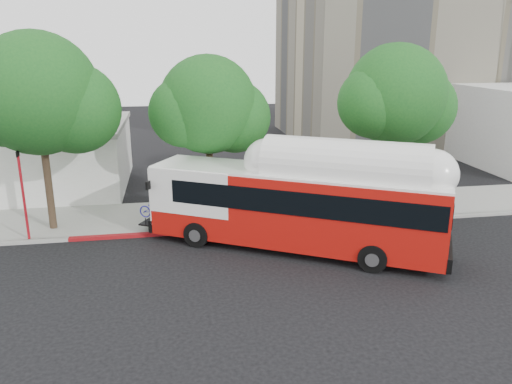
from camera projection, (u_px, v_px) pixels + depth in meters
ground at (246, 263)px, 21.50m from camera, size 120.00×120.00×0.00m
sidewalk at (228, 213)px, 27.62m from camera, size 60.00×5.00×0.15m
curb_strip at (234, 229)px, 25.17m from camera, size 60.00×0.30×0.15m
red_curb_segment at (174, 233)px, 24.68m from camera, size 10.00×0.32×0.16m
street_tree_left at (49, 98)px, 23.51m from camera, size 6.67×5.80×9.74m
street_tree_mid at (216, 108)px, 25.47m from camera, size 5.75×5.00×8.62m
street_tree_right at (402, 98)px, 26.80m from camera, size 6.21×5.40×9.18m
transit_bus at (296, 208)px, 22.44m from camera, size 13.56×9.08×4.20m
signal_pole at (23, 196)px, 23.17m from camera, size 0.13×0.42×4.40m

